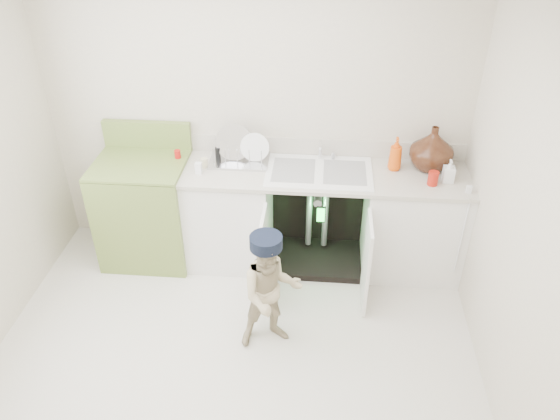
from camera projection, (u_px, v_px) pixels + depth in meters
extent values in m
plane|color=beige|center=(233.00, 360.00, 3.92)|extent=(3.50, 3.50, 0.00)
cube|color=beige|center=(255.00, 114.00, 4.47)|extent=(3.50, 2.50, 0.02)
cube|color=beige|center=(527.00, 232.00, 3.10)|extent=(2.50, 3.00, 0.02)
cube|color=white|center=(224.00, 216.00, 4.69)|extent=(0.80, 0.60, 0.86)
cube|color=white|center=(412.00, 225.00, 4.58)|extent=(0.80, 0.60, 0.86)
cube|color=black|center=(318.00, 203.00, 4.86)|extent=(0.80, 0.06, 0.86)
cube|color=black|center=(315.00, 257.00, 4.86)|extent=(0.80, 0.60, 0.06)
cylinder|color=gray|center=(309.00, 211.00, 4.71)|extent=(0.05, 0.05, 0.70)
cylinder|color=gray|center=(325.00, 212.00, 4.70)|extent=(0.05, 0.05, 0.70)
cylinder|color=gray|center=(318.00, 198.00, 4.57)|extent=(0.07, 0.18, 0.07)
cube|color=white|center=(264.00, 257.00, 4.27)|extent=(0.03, 0.40, 0.76)
cube|color=white|center=(367.00, 263.00, 4.21)|extent=(0.02, 0.40, 0.76)
cube|color=beige|center=(319.00, 174.00, 4.38)|extent=(2.44, 0.64, 0.03)
cube|color=beige|center=(320.00, 147.00, 4.57)|extent=(2.44, 0.02, 0.15)
cube|color=white|center=(319.00, 173.00, 4.38)|extent=(0.85, 0.55, 0.02)
cube|color=gray|center=(294.00, 170.00, 4.39)|extent=(0.34, 0.40, 0.01)
cube|color=gray|center=(345.00, 173.00, 4.36)|extent=(0.34, 0.40, 0.01)
cylinder|color=silver|center=(320.00, 149.00, 4.51)|extent=(0.03, 0.03, 0.17)
cylinder|color=silver|center=(320.00, 145.00, 4.42)|extent=(0.02, 0.14, 0.02)
cylinder|color=silver|center=(333.00, 155.00, 4.53)|extent=(0.04, 0.04, 0.06)
cylinder|color=silver|center=(462.00, 237.00, 4.23)|extent=(0.01, 0.01, 0.70)
cube|color=silver|center=(469.00, 190.00, 4.09)|extent=(0.04, 0.02, 0.06)
cube|color=silver|center=(240.00, 160.00, 4.52)|extent=(0.49, 0.33, 0.02)
cylinder|color=silver|center=(234.00, 150.00, 4.49)|extent=(0.30, 0.11, 0.29)
cylinder|color=white|center=(255.00, 153.00, 4.46)|extent=(0.24, 0.06, 0.24)
cylinder|color=silver|center=(213.00, 156.00, 4.40)|extent=(0.01, 0.01, 0.14)
cylinder|color=silver|center=(225.00, 157.00, 4.39)|extent=(0.01, 0.01, 0.14)
cylinder|color=silver|center=(237.00, 157.00, 4.39)|extent=(0.01, 0.01, 0.14)
cylinder|color=silver|center=(249.00, 158.00, 4.38)|extent=(0.01, 0.01, 0.14)
cylinder|color=silver|center=(261.00, 158.00, 4.37)|extent=(0.01, 0.01, 0.14)
imported|color=#401B12|center=(432.00, 148.00, 4.33)|extent=(0.35, 0.35, 0.36)
imported|color=#DC4D0B|center=(396.00, 154.00, 4.34)|extent=(0.11, 0.11, 0.28)
imported|color=white|center=(449.00, 171.00, 4.20)|extent=(0.08, 0.09, 0.19)
cylinder|color=#AA1B0E|center=(433.00, 178.00, 4.18)|extent=(0.08, 0.08, 0.11)
cylinder|color=red|center=(178.00, 156.00, 4.50)|extent=(0.05, 0.05, 0.10)
cylinder|color=beige|center=(204.00, 163.00, 4.42)|extent=(0.06, 0.06, 0.08)
cylinder|color=black|center=(218.00, 154.00, 4.50)|extent=(0.04, 0.04, 0.12)
cube|color=white|center=(198.00, 168.00, 4.34)|extent=(0.05, 0.05, 0.09)
cube|color=olive|center=(147.00, 211.00, 4.71)|extent=(0.75, 0.65, 0.91)
cube|color=olive|center=(139.00, 163.00, 4.45)|extent=(0.75, 0.65, 0.02)
cube|color=olive|center=(147.00, 134.00, 4.62)|extent=(0.75, 0.06, 0.24)
cylinder|color=black|center=(110.00, 173.00, 4.33)|extent=(0.17, 0.17, 0.02)
cylinder|color=silver|center=(110.00, 171.00, 4.32)|extent=(0.20, 0.20, 0.01)
cylinder|color=black|center=(123.00, 154.00, 4.60)|extent=(0.17, 0.17, 0.02)
cylinder|color=silver|center=(123.00, 153.00, 4.59)|extent=(0.20, 0.20, 0.01)
cylinder|color=black|center=(156.00, 175.00, 4.30)|extent=(0.17, 0.17, 0.02)
cylinder|color=silver|center=(156.00, 174.00, 4.30)|extent=(0.20, 0.20, 0.01)
cylinder|color=black|center=(167.00, 156.00, 4.57)|extent=(0.17, 0.17, 0.02)
cylinder|color=silver|center=(167.00, 155.00, 4.56)|extent=(0.20, 0.20, 0.01)
imported|color=tan|center=(271.00, 293.00, 3.83)|extent=(0.54, 0.48, 0.93)
cylinder|color=black|center=(270.00, 243.00, 3.59)|extent=(0.28, 0.28, 0.09)
cube|color=black|center=(267.00, 239.00, 3.69)|extent=(0.19, 0.14, 0.01)
cube|color=black|center=(321.00, 214.00, 4.19)|extent=(0.07, 0.01, 0.14)
cube|color=#26F23F|center=(321.00, 215.00, 4.18)|extent=(0.06, 0.00, 0.12)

